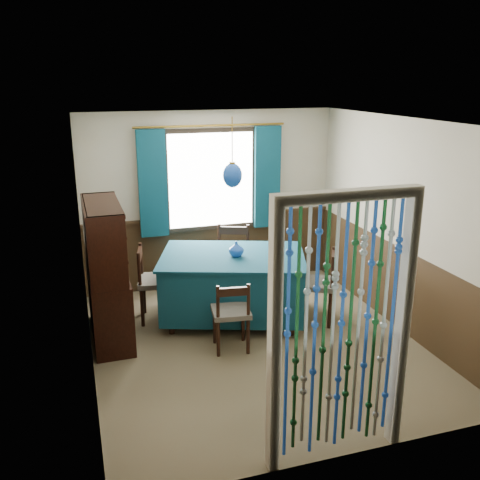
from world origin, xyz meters
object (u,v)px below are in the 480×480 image
object	(u,v)px
pendant_lamp	(232,175)
vase_sideboard	(109,258)
dining_table	(233,283)
sideboard	(108,291)
chair_near	(231,313)
chair_far	(232,259)
bowl_shelf	(111,252)
vase_table	(236,249)
chair_right	(319,284)
chair_left	(154,281)

from	to	relation	value
pendant_lamp	vase_sideboard	size ratio (longest dim) A/B	4.96
dining_table	sideboard	world-z (taller)	sideboard
chair_near	sideboard	bearing A→B (deg)	157.52
sideboard	vase_sideboard	xyz separation A→B (m)	(0.06, 0.25, 0.32)
chair_far	vase_sideboard	world-z (taller)	chair_far
chair_far	bowl_shelf	xyz separation A→B (m)	(-1.67, -1.05, 0.61)
sideboard	vase_sideboard	size ratio (longest dim) A/B	9.74
pendant_lamp	vase_table	xyz separation A→B (m)	(0.03, -0.05, -0.90)
dining_table	sideboard	size ratio (longest dim) A/B	1.27
chair_right	bowl_shelf	distance (m)	2.53
chair_far	chair_right	size ratio (longest dim) A/B	1.06
chair_far	bowl_shelf	size ratio (longest dim) A/B	4.24
bowl_shelf	vase_sideboard	world-z (taller)	bowl_shelf
pendant_lamp	sideboard	bearing A→B (deg)	-178.75
pendant_lamp	vase_table	distance (m)	0.90
vase_table	vase_sideboard	distance (m)	1.51
vase_table	chair_near	bearing A→B (deg)	-111.27
vase_table	chair_far	bearing A→B (deg)	76.68
chair_far	sideboard	bearing A→B (deg)	46.63
chair_far	chair_left	xyz separation A→B (m)	(-1.15, -0.47, -0.01)
sideboard	vase_sideboard	world-z (taller)	sideboard
pendant_lamp	vase_table	bearing A→B (deg)	-58.09
bowl_shelf	chair_right	bearing A→B (deg)	-2.07
chair_near	vase_table	bearing A→B (deg)	76.43
pendant_lamp	chair_near	bearing A→B (deg)	-107.92
chair_near	vase_table	xyz separation A→B (m)	(0.28, 0.72, 0.49)
sideboard	chair_far	bearing A→B (deg)	23.76
chair_near	chair_far	bearing A→B (deg)	80.53
chair_far	vase_table	xyz separation A→B (m)	(-0.19, -0.80, 0.41)
chair_left	vase_table	size ratio (longest dim) A/B	5.48
chair_left	vase_sideboard	world-z (taller)	vase_sideboard
vase_sideboard	bowl_shelf	bearing A→B (deg)	-90.00
sideboard	pendant_lamp	size ratio (longest dim) A/B	1.97
chair_right	vase_table	xyz separation A→B (m)	(-0.96, 0.33, 0.44)
dining_table	pendant_lamp	size ratio (longest dim) A/B	2.50
vase_sideboard	pendant_lamp	bearing A→B (deg)	-8.61
chair_right	vase_table	size ratio (longest dim) A/B	5.32
dining_table	vase_table	bearing A→B (deg)	-38.97
chair_far	pendant_lamp	size ratio (longest dim) A/B	1.19
dining_table	chair_left	world-z (taller)	chair_left
sideboard	bowl_shelf	size ratio (longest dim) A/B	7.01
vase_table	vase_sideboard	xyz separation A→B (m)	(-1.49, 0.27, -0.04)
chair_far	chair_right	bearing A→B (deg)	146.55
chair_left	bowl_shelf	world-z (taller)	bowl_shelf
chair_near	chair_left	size ratio (longest dim) A/B	0.87
dining_table	pendant_lamp	distance (m)	1.35
chair_far	chair_right	xyz separation A→B (m)	(0.77, -1.13, -0.03)
chair_near	vase_sideboard	distance (m)	1.62
dining_table	vase_sideboard	bearing A→B (deg)	-169.49
chair_right	sideboard	bearing A→B (deg)	109.88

